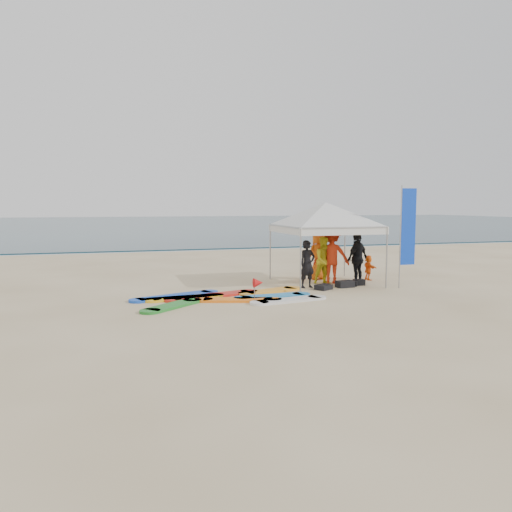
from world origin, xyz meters
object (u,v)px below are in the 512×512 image
object	(u,v)px
person_black_a	(307,264)
person_yellow	(325,260)
person_orange_b	(319,255)
surfboard_spread	(226,298)
feather_flag	(407,228)
marker_pennant	(258,283)
person_orange_a	(332,255)
person_seated	(368,268)
person_black_b	(357,258)
canopy_tent	(326,203)

from	to	relation	value
person_black_a	person_yellow	world-z (taller)	person_yellow
person_orange_b	surfboard_spread	xyz separation A→B (m)	(-4.15, -2.73, -0.86)
person_orange_b	person_yellow	bearing A→B (deg)	71.40
feather_flag	marker_pennant	world-z (taller)	feather_flag
person_yellow	surfboard_spread	distance (m)	4.37
person_yellow	person_orange_b	distance (m)	1.03
person_orange_b	surfboard_spread	world-z (taller)	person_orange_b
person_black_a	marker_pennant	size ratio (longest dim) A/B	2.48
feather_flag	person_orange_a	bearing A→B (deg)	140.23
person_black_a	feather_flag	xyz separation A→B (m)	(3.14, -0.94, 1.20)
feather_flag	person_yellow	bearing A→B (deg)	145.63
person_seated	feather_flag	bearing A→B (deg)	-166.70
person_black_b	feather_flag	xyz separation A→B (m)	(1.19, -1.14, 1.09)
person_black_b	marker_pennant	world-z (taller)	person_black_b
person_orange_a	feather_flag	xyz separation A→B (m)	(1.95, -1.62, 1.01)
person_yellow	person_orange_a	xyz separation A→B (m)	(0.30, 0.09, 0.16)
person_black_a	person_yellow	size ratio (longest dim) A/B	0.96
person_orange_b	surfboard_spread	bearing A→B (deg)	26.64
person_yellow	canopy_tent	distance (m)	2.00
person_orange_a	person_black_a	bearing A→B (deg)	47.75
person_black_b	canopy_tent	world-z (taller)	canopy_tent
person_black_b	marker_pennant	bearing A→B (deg)	-5.60
person_yellow	person_seated	bearing A→B (deg)	11.47
person_black_a	canopy_tent	world-z (taller)	canopy_tent
person_seated	surfboard_spread	size ratio (longest dim) A/B	0.18
person_yellow	marker_pennant	size ratio (longest dim) A/B	2.57
person_orange_a	marker_pennant	xyz separation A→B (m)	(-3.36, -2.24, -0.48)
marker_pennant	person_seated	bearing A→B (deg)	26.95
surfboard_spread	canopy_tent	bearing A→B (deg)	24.35
person_black_a	marker_pennant	xyz separation A→B (m)	(-2.17, -1.56, -0.29)
person_yellow	person_orange_a	size ratio (longest dim) A/B	0.84
person_orange_a	person_orange_b	bearing A→B (deg)	-66.79
person_black_a	person_black_b	size ratio (longest dim) A/B	0.88
person_yellow	marker_pennant	xyz separation A→B (m)	(-3.06, -2.16, -0.33)
person_black_a	person_black_b	xyz separation A→B (m)	(1.95, 0.21, 0.11)
person_black_a	person_orange_a	size ratio (longest dim) A/B	0.81
person_seated	canopy_tent	world-z (taller)	canopy_tent
person_black_a	person_orange_b	size ratio (longest dim) A/B	0.89
person_orange_a	marker_pennant	distance (m)	4.07
person_black_a	person_black_b	world-z (taller)	person_black_b
person_black_a	marker_pennant	bearing A→B (deg)	-157.73
person_black_b	feather_flag	bearing A→B (deg)	107.34
marker_pennant	surfboard_spread	size ratio (longest dim) A/B	0.12
marker_pennant	person_orange_a	bearing A→B (deg)	33.72
person_seated	canopy_tent	xyz separation A→B (m)	(-1.88, -0.30, 2.36)
person_orange_a	person_yellow	bearing A→B (deg)	34.19
person_black_a	feather_flag	size ratio (longest dim) A/B	0.47
person_seated	marker_pennant	distance (m)	5.59
person_seated	person_orange_a	bearing A→B (deg)	103.87
canopy_tent	marker_pennant	world-z (taller)	canopy_tent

